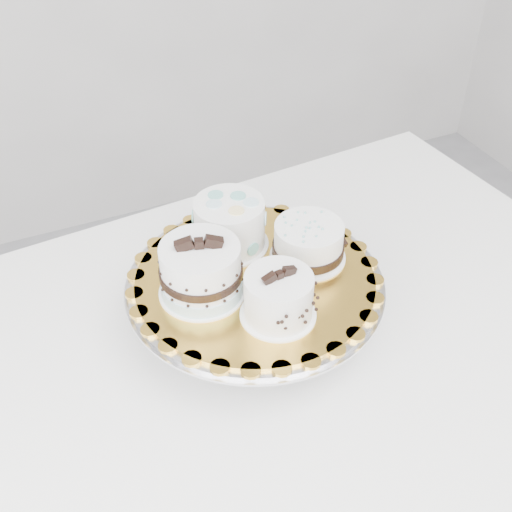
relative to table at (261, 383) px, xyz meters
name	(u,v)px	position (x,y,z in m)	size (l,w,h in m)	color
table	(261,383)	(0.00, 0.00, 0.00)	(1.31, 0.93, 0.75)	white
cake_stand	(255,295)	(0.01, 0.04, 0.14)	(0.37, 0.37, 0.10)	gray
cake_board	(255,278)	(0.01, 0.04, 0.18)	(0.34, 0.34, 0.01)	gold
cake_swirl	(278,298)	(0.01, -0.04, 0.21)	(0.10, 0.10, 0.08)	white
cake_banded	(201,272)	(-0.07, 0.05, 0.22)	(0.13, 0.13, 0.10)	white
cake_dots	(230,224)	(0.01, 0.13, 0.22)	(0.14, 0.14, 0.08)	white
cake_ribbon	(309,243)	(0.10, 0.05, 0.21)	(0.12, 0.11, 0.06)	white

